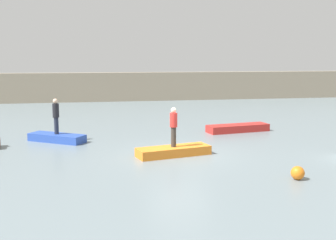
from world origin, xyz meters
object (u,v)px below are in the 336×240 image
(person_red_shirt, at_px, (174,125))
(mooring_buoy, at_px, (298,173))
(rowboat_blue, at_px, (57,138))
(person_dark_shirt, at_px, (56,114))
(rowboat_orange, at_px, (174,151))
(rowboat_red, at_px, (238,128))

(person_red_shirt, xyz_separation_m, mooring_buoy, (3.55, -4.26, -1.10))
(rowboat_blue, bearing_deg, person_dark_shirt, 7.00)
(rowboat_blue, xyz_separation_m, mooring_buoy, (8.74, -8.22, 0.04))
(person_dark_shirt, bearing_deg, rowboat_orange, -37.39)
(person_dark_shirt, relative_size, mooring_buoy, 3.74)
(person_dark_shirt, distance_m, person_red_shirt, 6.53)
(rowboat_orange, relative_size, person_dark_shirt, 1.80)
(person_dark_shirt, height_order, mooring_buoy, person_dark_shirt)
(person_red_shirt, relative_size, mooring_buoy, 3.57)
(rowboat_red, bearing_deg, person_red_shirt, -143.08)
(rowboat_blue, bearing_deg, person_red_shirt, -3.82)
(rowboat_blue, distance_m, rowboat_orange, 6.53)
(rowboat_blue, height_order, mooring_buoy, mooring_buoy)
(rowboat_orange, relative_size, mooring_buoy, 6.71)
(rowboat_red, bearing_deg, rowboat_blue, 176.25)
(rowboat_orange, xyz_separation_m, person_red_shirt, (0.00, 0.00, 1.14))
(rowboat_blue, relative_size, person_dark_shirt, 1.66)
(rowboat_red, height_order, person_red_shirt, person_red_shirt)
(rowboat_blue, xyz_separation_m, person_dark_shirt, (0.00, -0.00, 1.19))
(rowboat_orange, xyz_separation_m, person_dark_shirt, (-5.19, 3.97, 1.19))
(rowboat_blue, relative_size, mooring_buoy, 6.20)
(person_red_shirt, bearing_deg, rowboat_orange, -90.00)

